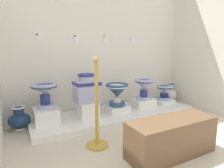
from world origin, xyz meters
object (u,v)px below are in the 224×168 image
object	(u,v)px
antique_toilet_squat_floral	(117,91)
museum_bench	(171,137)
plinth_block_slender_white	(46,115)
antique_toilet_slender_white	(45,91)
plinth_block_squat_floral	(117,109)
plinth_block_leftmost	(87,110)
antique_toilet_central_ornate	(144,86)
info_placard_fourth	(132,41)
info_placard_first	(40,37)
plinth_block_tall_cobalt	(164,101)
info_placard_second	(77,39)
decorative_vase_companion	(170,94)
antique_toilet_leftmost	(87,88)
info_placard_third	(106,39)
plinth_block_central_ornate	(143,103)
stanchion_post_near_left	(97,121)
decorative_vase_corner	(19,119)
antique_toilet_tall_cobalt	(165,91)

from	to	relation	value
antique_toilet_squat_floral	museum_bench	size ratio (longest dim) A/B	0.38
plinth_block_slender_white	museum_bench	xyz separation A→B (m)	(1.06, -1.38, 0.02)
antique_toilet_slender_white	plinth_block_squat_floral	bearing A→B (deg)	-3.44
plinth_block_slender_white	plinth_block_squat_floral	bearing A→B (deg)	-3.44
plinth_block_leftmost	museum_bench	distance (m)	1.37
antique_toilet_central_ornate	info_placard_fourth	world-z (taller)	info_placard_fourth
plinth_block_leftmost	info_placard_first	size ratio (longest dim) A/B	2.53
plinth_block_slender_white	plinth_block_tall_cobalt	bearing A→B (deg)	-0.53
antique_toilet_central_ornate	info_placard_second	world-z (taller)	info_placard_second
info_placard_fourth	decorative_vase_companion	world-z (taller)	info_placard_fourth
info_placard_fourth	museum_bench	world-z (taller)	info_placard_fourth
plinth_block_leftmost	antique_toilet_leftmost	distance (m)	0.34
museum_bench	info_placard_third	bearing A→B (deg)	87.16
plinth_block_central_ornate	info_placard_third	distance (m)	1.36
info_placard_first	plinth_block_squat_floral	bearing A→B (deg)	-22.33
antique_toilet_leftmost	stanchion_post_near_left	world-z (taller)	stanchion_post_near_left
plinth_block_central_ornate	plinth_block_tall_cobalt	xyz separation A→B (m)	(0.53, 0.03, -0.04)
decorative_vase_companion	museum_bench	world-z (taller)	museum_bench
decorative_vase_corner	antique_toilet_central_ornate	bearing A→B (deg)	-4.61
antique_toilet_slender_white	antique_toilet_leftmost	bearing A→B (deg)	-8.80
plinth_block_tall_cobalt	plinth_block_central_ornate	bearing A→B (deg)	-176.75
plinth_block_central_ornate	stanchion_post_near_left	world-z (taller)	stanchion_post_near_left
antique_toilet_tall_cobalt	info_placard_third	world-z (taller)	info_placard_third
plinth_block_central_ornate	antique_toilet_central_ornate	world-z (taller)	antique_toilet_central_ornate
decorative_vase_companion	plinth_block_squat_floral	bearing A→B (deg)	-169.98
plinth_block_slender_white	antique_toilet_tall_cobalt	size ratio (longest dim) A/B	1.22
plinth_block_slender_white	plinth_block_tall_cobalt	distance (m)	2.24
info_placard_fourth	decorative_vase_companion	xyz separation A→B (m)	(0.90, -0.19, -1.12)
antique_toilet_tall_cobalt	museum_bench	distance (m)	1.80
antique_toilet_tall_cobalt	info_placard_second	bearing A→B (deg)	165.99
plinth_block_leftmost	info_placard_third	xyz separation A→B (m)	(0.56, 0.48, 1.11)
plinth_block_slender_white	antique_toilet_tall_cobalt	xyz separation A→B (m)	(2.23, -0.02, 0.14)
antique_toilet_squat_floral	info_placard_second	bearing A→B (deg)	139.11
plinth_block_squat_floral	info_placard_second	size ratio (longest dim) A/B	2.33
info_placard_first	info_placard_fourth	size ratio (longest dim) A/B	1.09
info_placard_third	antique_toilet_tall_cobalt	bearing A→B (deg)	-20.47
antique_toilet_central_ornate	info_placard_third	world-z (taller)	info_placard_third
antique_toilet_squat_floral	info_placard_second	world-z (taller)	info_placard_second
antique_toilet_leftmost	info_placard_third	distance (m)	1.06
antique_toilet_leftmost	museum_bench	world-z (taller)	antique_toilet_leftmost
info_placard_third	stanchion_post_near_left	distance (m)	1.74
antique_toilet_central_ornate	info_placard_second	distance (m)	1.43
antique_toilet_central_ornate	decorative_vase_corner	bearing A→B (deg)	175.39
stanchion_post_near_left	antique_toilet_slender_white	bearing A→B (deg)	117.29
antique_toilet_slender_white	info_placard_first	world-z (taller)	info_placard_first
antique_toilet_slender_white	info_placard_second	size ratio (longest dim) A/B	2.45
antique_toilet_slender_white	museum_bench	xyz separation A→B (m)	(1.06, -1.38, -0.35)
plinth_block_slender_white	info_placard_first	bearing A→B (deg)	84.41
info_placard_first	info_placard_second	size ratio (longest dim) A/B	0.90
plinth_block_leftmost	antique_toilet_leftmost	bearing A→B (deg)	0.00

